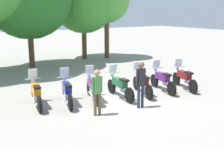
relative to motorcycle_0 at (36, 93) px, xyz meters
name	(u,v)px	position (x,y,z in m)	size (l,w,h in m)	color
ground_plane	(118,97)	(3.33, -0.82, -0.52)	(80.00, 80.00, 0.00)	gray
motorcycle_0	(36,93)	(0.00, 0.00, 0.00)	(0.72, 2.17, 1.37)	black
motorcycle_1	(67,91)	(1.12, -0.43, 0.00)	(0.84, 2.13, 1.37)	black
motorcycle_2	(93,88)	(2.23, -0.55, 0.00)	(0.85, 2.13, 1.37)	black
motorcycle_3	(120,86)	(3.33, -0.91, 0.00)	(0.63, 2.19, 1.37)	black
motorcycle_4	(142,83)	(4.45, -1.04, 0.00)	(0.87, 2.11, 1.37)	black
motorcycle_5	(162,80)	(5.56, -1.15, 0.00)	(0.78, 2.15, 1.37)	black
motorcycle_6	(184,78)	(6.68, -1.45, 0.00)	(0.87, 2.11, 1.37)	black
person_0	(97,89)	(1.48, -2.19, 0.46)	(0.41, 0.25, 1.67)	brown
person_1	(141,81)	(3.27, -2.40, 0.55)	(0.41, 0.27, 1.80)	#232D4C
tree_3	(83,1)	(6.73, 8.71, 3.80)	(4.79, 4.79, 6.72)	brown
tree_4	(107,0)	(8.32, 8.00, 3.86)	(3.44, 3.44, 6.12)	brown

